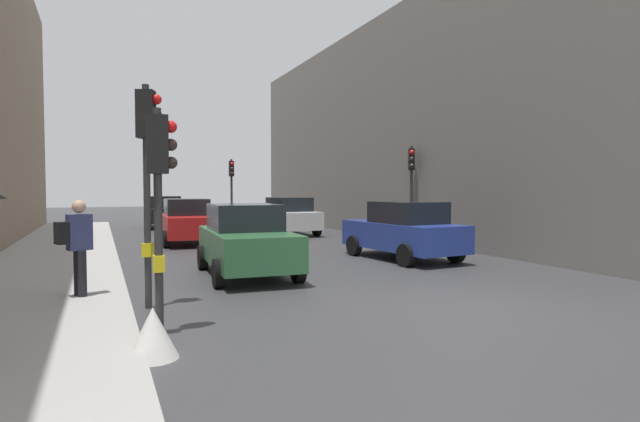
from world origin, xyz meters
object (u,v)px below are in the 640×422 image
(traffic_light_far_median, at_px, (232,181))
(car_white_compact, at_px, (288,216))
(car_red_sedan, at_px, (187,221))
(car_green_estate, at_px, (246,240))
(pedestrian_with_grey_backpack, at_px, (77,242))
(car_blue_van, at_px, (404,231))
(traffic_light_mid_street, at_px, (411,176))
(warning_sign_triangle, at_px, (153,333))
(car_dark_suv, at_px, (165,212))
(traffic_light_near_left, at_px, (160,179))
(traffic_light_near_right, at_px, (148,155))

(traffic_light_far_median, xyz_separation_m, car_white_compact, (1.49, -4.85, -1.74))
(car_red_sedan, height_order, car_green_estate, same)
(pedestrian_with_grey_backpack, bearing_deg, car_green_estate, 26.92)
(car_green_estate, distance_m, car_white_compact, 11.31)
(car_green_estate, bearing_deg, car_blue_van, 9.75)
(traffic_light_mid_street, xyz_separation_m, warning_sign_triangle, (-10.56, -10.03, -2.31))
(car_dark_suv, bearing_deg, warning_sign_triangle, -96.98)
(car_green_estate, distance_m, pedestrian_with_grey_backpack, 4.16)
(car_red_sedan, bearing_deg, car_white_compact, 22.36)
(car_dark_suv, xyz_separation_m, pedestrian_with_grey_backpack, (-3.78, -19.17, 0.29))
(traffic_light_near_left, distance_m, traffic_light_far_median, 20.46)
(car_green_estate, distance_m, warning_sign_triangle, 6.21)
(traffic_light_far_median, bearing_deg, car_blue_van, -82.60)
(car_blue_van, distance_m, pedestrian_with_grey_backpack, 9.30)
(traffic_light_near_left, height_order, car_green_estate, traffic_light_near_left)
(car_green_estate, xyz_separation_m, warning_sign_triangle, (-2.72, -5.55, -0.55))
(traffic_light_near_left, xyz_separation_m, warning_sign_triangle, (-0.21, -1.04, -1.95))
(traffic_light_mid_street, xyz_separation_m, traffic_light_near_right, (-10.35, -7.17, 0.10))
(car_blue_van, relative_size, car_green_estate, 1.01)
(traffic_light_near_right, relative_size, car_red_sedan, 0.93)
(traffic_light_near_left, distance_m, traffic_light_near_right, 1.87)
(traffic_light_near_left, relative_size, warning_sign_triangle, 5.07)
(car_green_estate, bearing_deg, traffic_light_near_left, -119.05)
(pedestrian_with_grey_backpack, bearing_deg, traffic_light_far_median, 67.52)
(car_red_sedan, distance_m, warning_sign_triangle, 14.00)
(car_red_sedan, bearing_deg, traffic_light_near_right, -102.22)
(traffic_light_far_median, xyz_separation_m, traffic_light_near_right, (-5.83, -17.79, 0.12))
(car_dark_suv, relative_size, car_blue_van, 1.00)
(traffic_light_far_median, xyz_separation_m, warning_sign_triangle, (-6.05, -20.65, -2.29))
(traffic_light_far_median, bearing_deg, car_red_sedan, -116.74)
(traffic_light_near_left, xyz_separation_m, car_green_estate, (2.51, 4.51, -1.40))
(traffic_light_mid_street, distance_m, car_white_compact, 6.75)
(car_dark_suv, distance_m, warning_sign_triangle, 23.03)
(car_dark_suv, xyz_separation_m, car_blue_van, (5.09, -16.41, 0.00))
(traffic_light_far_median, relative_size, traffic_light_near_right, 0.95)
(car_blue_van, xyz_separation_m, pedestrian_with_grey_backpack, (-8.87, -2.77, 0.29))
(car_red_sedan, xyz_separation_m, car_white_compact, (4.96, 2.04, 0.00))
(traffic_light_mid_street, bearing_deg, traffic_light_near_right, -145.28)
(car_blue_van, xyz_separation_m, car_white_compact, (-0.36, 9.35, 0.00))
(traffic_light_near_right, xyz_separation_m, pedestrian_with_grey_backpack, (-1.19, 0.82, -1.57))
(car_blue_van, relative_size, car_white_compact, 1.01)
(car_dark_suv, xyz_separation_m, warning_sign_triangle, (-2.80, -22.85, -0.55))
(car_red_sedan, distance_m, car_blue_van, 9.04)
(traffic_light_far_median, height_order, car_green_estate, traffic_light_far_median)
(warning_sign_triangle, bearing_deg, car_red_sedan, 79.41)
(traffic_light_far_median, height_order, car_red_sedan, traffic_light_far_median)
(car_dark_suv, distance_m, car_blue_van, 17.18)
(traffic_light_near_left, height_order, car_blue_van, traffic_light_near_left)
(traffic_light_far_median, bearing_deg, car_green_estate, -102.42)
(traffic_light_near_left, distance_m, car_dark_suv, 22.01)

